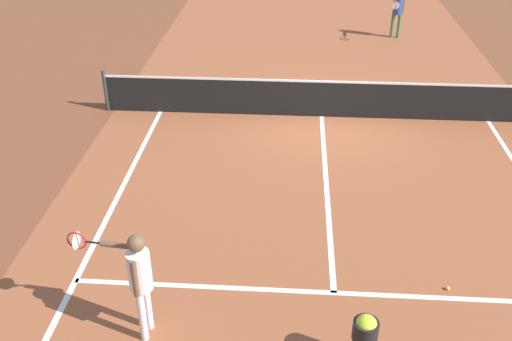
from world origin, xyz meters
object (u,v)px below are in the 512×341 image
object	(u,v)px
tennis_ball_mid_court	(448,288)
player_near	(138,274)
net	(323,98)
player_far	(398,8)
ball_hopper	(366,328)

from	to	relation	value
tennis_ball_mid_court	player_near	bearing A→B (deg)	-165.21
net	player_near	size ratio (longest dim) A/B	6.38
net	player_far	distance (m)	7.13
net	player_near	world-z (taller)	player_near
player_far	tennis_ball_mid_court	world-z (taller)	player_far
net	tennis_ball_mid_court	size ratio (longest dim) A/B	167.09
player_far	tennis_ball_mid_court	size ratio (longest dim) A/B	24.97
player_near	ball_hopper	distance (m)	3.07
ball_hopper	player_near	bearing A→B (deg)	173.11
player_far	tennis_ball_mid_court	xyz separation A→B (m)	(-0.93, -12.78, -0.99)
ball_hopper	tennis_ball_mid_court	xyz separation A→B (m)	(1.48, 1.56, -0.64)
player_far	ball_hopper	distance (m)	14.54
player_near	tennis_ball_mid_court	distance (m)	4.78
player_near	player_far	distance (m)	14.99
player_near	player_far	bearing A→B (deg)	68.74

